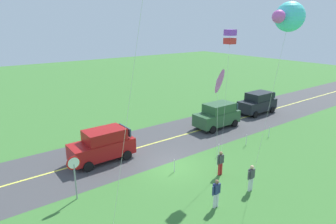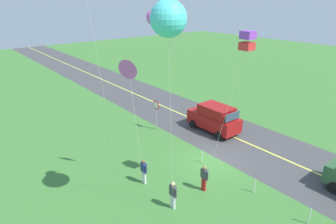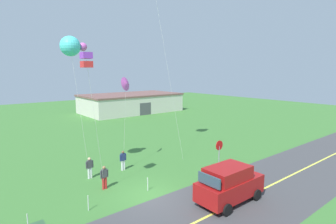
{
  "view_description": "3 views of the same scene",
  "coord_description": "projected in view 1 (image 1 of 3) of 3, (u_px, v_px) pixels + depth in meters",
  "views": [
    {
      "loc": [
        10.92,
        14.19,
        9.29
      ],
      "look_at": [
        1.06,
        1.02,
        4.28
      ],
      "focal_mm": 31.4,
      "sensor_mm": 36.0,
      "label": 1
    },
    {
      "loc": [
        -11.05,
        12.95,
        10.25
      ],
      "look_at": [
        1.44,
        2.75,
        3.84
      ],
      "focal_mm": 30.54,
      "sensor_mm": 36.0,
      "label": 2
    },
    {
      "loc": [
        -9.24,
        -13.23,
        7.84
      ],
      "look_at": [
        2.56,
        1.35,
        4.99
      ],
      "focal_mm": 28.76,
      "sensor_mm": 36.0,
      "label": 3
    }
  ],
  "objects": [
    {
      "name": "fence_post_3",
      "position": [
        174.0,
        165.0,
        18.98
      ],
      "size": [
        0.05,
        0.05,
        0.9
      ],
      "primitive_type": "cylinder",
      "color": "silver",
      "rests_on": "ground"
    },
    {
      "name": "kite_yellow_high",
      "position": [
        218.0,
        81.0,
        12.87
      ],
      "size": [
        1.2,
        0.86,
        7.41
      ],
      "color": "silver",
      "rests_on": "ground"
    },
    {
      "name": "car_parked_west_near",
      "position": [
        217.0,
        115.0,
        26.99
      ],
      "size": [
        4.4,
        2.12,
        2.24
      ],
      "color": "#2D5633",
      "rests_on": "ground"
    },
    {
      "name": "person_child_watcher",
      "position": [
        216.0,
        192.0,
        15.21
      ],
      "size": [
        0.58,
        0.22,
        1.6
      ],
      "rotation": [
        0.0,
        0.0,
        4.42
      ],
      "color": "silver",
      "rests_on": "ground"
    },
    {
      "name": "asphalt_road",
      "position": [
        140.0,
        147.0,
        22.89
      ],
      "size": [
        120.0,
        7.0,
        0.0
      ],
      "primitive_type": "cube",
      "color": "#424244",
      "rests_on": "ground"
    },
    {
      "name": "fence_post_0",
      "position": [
        269.0,
        132.0,
        24.82
      ],
      "size": [
        0.05,
        0.05,
        0.9
      ],
      "primitive_type": "cylinder",
      "color": "silver",
      "rests_on": "ground"
    },
    {
      "name": "fence_post_2",
      "position": [
        219.0,
        150.0,
        21.33
      ],
      "size": [
        0.05,
        0.05,
        0.9
      ],
      "primitive_type": "cylinder",
      "color": "silver",
      "rests_on": "ground"
    },
    {
      "name": "car_suv_foreground",
      "position": [
        103.0,
        145.0,
        20.42
      ],
      "size": [
        4.4,
        2.12,
        2.24
      ],
      "color": "maroon",
      "rests_on": "ground"
    },
    {
      "name": "kite_red_low",
      "position": [
        289.0,
        17.0,
        13.88
      ],
      "size": [
        1.9,
        1.55,
        10.27
      ],
      "color": "silver",
      "rests_on": "ground"
    },
    {
      "name": "stop_sign",
      "position": [
        74.0,
        169.0,
        15.66
      ],
      "size": [
        0.76,
        0.08,
        2.56
      ],
      "color": "gray",
      "rests_on": "ground"
    },
    {
      "name": "fence_post_1",
      "position": [
        246.0,
        140.0,
        23.11
      ],
      "size": [
        0.05,
        0.05,
        0.9
      ],
      "primitive_type": "cylinder",
      "color": "silver",
      "rests_on": "ground"
    },
    {
      "name": "person_adult_companion",
      "position": [
        221.0,
        162.0,
        18.5
      ],
      "size": [
        0.58,
        0.22,
        1.6
      ],
      "rotation": [
        0.0,
        0.0,
        0.97
      ],
      "color": "red",
      "rests_on": "ground"
    },
    {
      "name": "kite_blue_mid",
      "position": [
        230.0,
        37.0,
        17.77
      ],
      "size": [
        1.57,
        1.26,
        8.91
      ],
      "color": "silver",
      "rests_on": "ground"
    },
    {
      "name": "car_parked_west_far",
      "position": [
        258.0,
        103.0,
        31.23
      ],
      "size": [
        4.4,
        2.12,
        2.24
      ],
      "color": "black",
      "rests_on": "ground"
    },
    {
      "name": "person_adult_near",
      "position": [
        251.0,
        177.0,
        16.73
      ],
      "size": [
        0.58,
        0.22,
        1.6
      ],
      "rotation": [
        0.0,
        0.0,
        0.88
      ],
      "color": "silver",
      "rests_on": "ground"
    },
    {
      "name": "road_centre_stripe",
      "position": [
        140.0,
        147.0,
        22.89
      ],
      "size": [
        120.0,
        0.16,
        0.0
      ],
      "primitive_type": "cube",
      "color": "#E5E04C",
      "rests_on": "asphalt_road"
    },
    {
      "name": "ground_plane",
      "position": [
        172.0,
        167.0,
        19.85
      ],
      "size": [
        120.0,
        120.0,
        0.1
      ],
      "primitive_type": "cube",
      "color": "#3D7533"
    }
  ]
}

